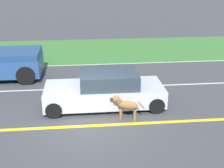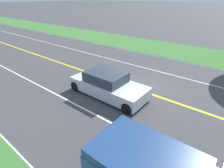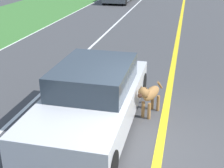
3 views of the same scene
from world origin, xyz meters
The scene contains 5 objects.
ground_plane centered at (0.00, 0.00, 0.00)m, with size 400.00×400.00×0.00m, color #424244.
centre_divider_line centered at (0.00, 0.00, 0.00)m, with size 0.18×160.00×0.01m, color yellow.
lane_dash_same_dir centered at (3.50, 0.00, 0.00)m, with size 0.10×160.00×0.01m, color white.
ego_car centered at (1.61, -0.74, 0.64)m, with size 1.92×4.54×1.38m.
dog centered at (0.39, -1.35, 0.56)m, with size 0.53×1.22×0.89m.
Camera 3 is at (-0.29, 5.39, 3.67)m, focal length 50.00 mm.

